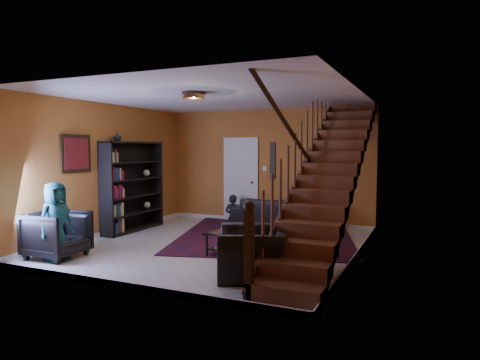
% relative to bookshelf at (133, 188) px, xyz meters
% --- Properties ---
extents(floor, '(5.50, 5.50, 0.00)m').
position_rel_bookshelf_xyz_m(floor, '(2.40, -0.60, -0.96)').
color(floor, beige).
rests_on(floor, ground).
extents(room, '(5.50, 5.50, 5.50)m').
position_rel_bookshelf_xyz_m(room, '(1.07, 0.73, -0.91)').
color(room, '#C5732B').
rests_on(room, ground).
extents(staircase, '(0.95, 5.02, 3.18)m').
position_rel_bookshelf_xyz_m(staircase, '(4.53, -0.60, 0.43)').
color(staircase, brown).
rests_on(staircase, floor).
extents(bookshelf, '(0.35, 1.80, 2.00)m').
position_rel_bookshelf_xyz_m(bookshelf, '(0.00, 0.00, 0.00)').
color(bookshelf, black).
rests_on(bookshelf, floor).
extents(door, '(0.82, 0.05, 2.05)m').
position_rel_bookshelf_xyz_m(door, '(1.70, 2.12, 0.06)').
color(door, silver).
rests_on(door, floor).
extents(framed_picture, '(0.04, 0.74, 0.74)m').
position_rel_bookshelf_xyz_m(framed_picture, '(-0.17, -1.50, 0.79)').
color(framed_picture, maroon).
rests_on(framed_picture, room).
extents(wall_hanging, '(0.14, 0.03, 0.90)m').
position_rel_bookshelf_xyz_m(wall_hanging, '(2.55, 2.13, 0.59)').
color(wall_hanging, black).
rests_on(wall_hanging, room).
extents(ceiling_fixture, '(0.40, 0.40, 0.10)m').
position_rel_bookshelf_xyz_m(ceiling_fixture, '(2.40, -1.40, 1.78)').
color(ceiling_fixture, '#3F2814').
rests_on(ceiling_fixture, room).
extents(rug, '(4.49, 4.83, 0.02)m').
position_rel_bookshelf_xyz_m(rug, '(2.93, 0.67, -0.95)').
color(rug, '#480C19').
rests_on(rug, floor).
extents(sofa, '(2.35, 1.03, 0.67)m').
position_rel_bookshelf_xyz_m(sofa, '(2.95, 1.70, -0.63)').
color(sofa, black).
rests_on(sofa, floor).
extents(armchair_left, '(0.91, 0.89, 0.79)m').
position_rel_bookshelf_xyz_m(armchair_left, '(0.35, -2.48, -0.57)').
color(armchair_left, black).
rests_on(armchair_left, floor).
extents(armchair_right, '(1.29, 1.36, 0.70)m').
position_rel_bookshelf_xyz_m(armchair_right, '(3.78, -2.12, -0.61)').
color(armchair_right, black).
rests_on(armchair_right, floor).
extents(person_adult_a, '(0.42, 0.28, 1.16)m').
position_rel_bookshelf_xyz_m(person_adult_a, '(1.66, 1.75, -0.83)').
color(person_adult_a, black).
rests_on(person_adult_a, sofa).
extents(person_adult_b, '(0.58, 0.46, 1.16)m').
position_rel_bookshelf_xyz_m(person_adult_b, '(3.48, 1.75, -0.83)').
color(person_adult_b, black).
rests_on(person_adult_b, sofa).
extents(person_child, '(0.46, 0.67, 1.30)m').
position_rel_bookshelf_xyz_m(person_child, '(0.45, -2.60, -0.31)').
color(person_child, '#19595F').
rests_on(person_child, armchair_left).
extents(coffee_table, '(1.15, 0.78, 0.41)m').
position_rel_bookshelf_xyz_m(coffee_table, '(3.16, -1.15, -0.73)').
color(coffee_table, black).
rests_on(coffee_table, floor).
extents(cup_a, '(0.14, 0.14, 0.10)m').
position_rel_bookshelf_xyz_m(cup_a, '(3.38, -1.14, -0.51)').
color(cup_a, '#999999').
rests_on(cup_a, coffee_table).
extents(cup_b, '(0.13, 0.13, 0.09)m').
position_rel_bookshelf_xyz_m(cup_b, '(2.89, -1.25, -0.51)').
color(cup_b, '#999999').
rests_on(cup_b, coffee_table).
extents(bowl, '(0.20, 0.20, 0.05)m').
position_rel_bookshelf_xyz_m(bowl, '(2.97, -0.98, -0.53)').
color(bowl, '#999999').
rests_on(bowl, coffee_table).
extents(vase, '(0.18, 0.18, 0.19)m').
position_rel_bookshelf_xyz_m(vase, '(-0.00, -0.50, 1.13)').
color(vase, '#999999').
rests_on(vase, bookshelf).
extents(popcorn_bucket, '(0.17, 0.17, 0.16)m').
position_rel_bookshelf_xyz_m(popcorn_bucket, '(0.30, -2.52, -0.86)').
color(popcorn_bucket, red).
rests_on(popcorn_bucket, rug).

